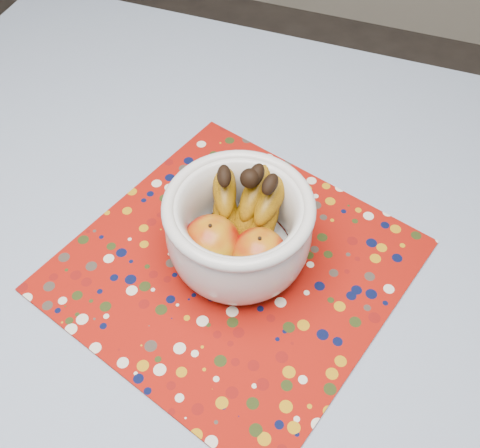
# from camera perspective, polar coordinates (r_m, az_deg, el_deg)

# --- Properties ---
(table) EXTENTS (1.20, 1.20, 0.75)m
(table) POSITION_cam_1_polar(r_m,az_deg,el_deg) (0.86, -5.11, -11.09)
(table) COLOR brown
(table) RESTS_ON ground
(tablecloth) EXTENTS (1.32, 1.32, 0.01)m
(tablecloth) POSITION_cam_1_polar(r_m,az_deg,el_deg) (0.79, -5.53, -8.40)
(tablecloth) COLOR slate
(tablecloth) RESTS_ON table
(placemat) EXTENTS (0.55, 0.55, 0.00)m
(placemat) POSITION_cam_1_polar(r_m,az_deg,el_deg) (0.81, -0.66, -4.21)
(placemat) COLOR maroon
(placemat) RESTS_ON tablecloth
(fruit_bowl) EXTENTS (0.20, 0.21, 0.14)m
(fruit_bowl) POSITION_cam_1_polar(r_m,az_deg,el_deg) (0.77, 0.02, 0.01)
(fruit_bowl) COLOR silver
(fruit_bowl) RESTS_ON placemat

